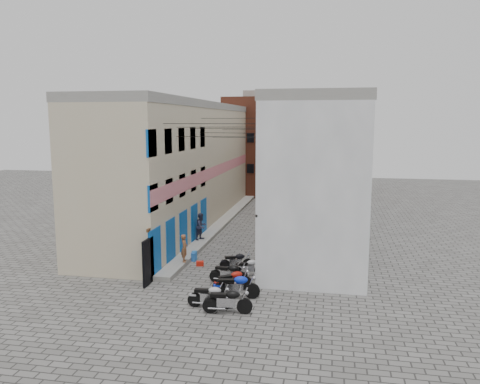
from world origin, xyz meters
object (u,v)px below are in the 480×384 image
Objects in this scene: motorcycle_b at (210,295)px; motorcycle_g at (236,260)px; motorcycle_c at (236,285)px; water_jug_far at (194,255)px; motorcycle_a at (227,299)px; person_a at (184,248)px; motorcycle_e at (229,272)px; water_jug_near at (194,257)px; motorcycle_f at (248,267)px; motorcycle_d at (232,280)px; person_b at (201,226)px; red_crate at (200,263)px.

motorcycle_g is at bearing 177.09° from motorcycle_b.
water_jug_far is at bearing -157.98° from motorcycle_c.
motorcycle_b is at bearing -45.80° from motorcycle_c.
water_jug_far is (-2.59, 6.46, -0.32)m from motorcycle_b.
motorcycle_a is 1.15× the size of motorcycle_g.
motorcycle_e is at bearing -138.84° from person_a.
motorcycle_e is at bearing 175.12° from motorcycle_b.
water_jug_near is 1.01× the size of water_jug_far.
motorcycle_a reaches higher than motorcycle_b.
person_a is (-3.60, 1.00, 0.48)m from motorcycle_f.
motorcycle_f is at bearing 135.80° from motorcycle_d.
motorcycle_a is 11.06m from person_b.
motorcycle_d is (-0.30, 2.41, -0.03)m from motorcycle_a.
motorcycle_e reaches higher than red_crate.
person_b is 3.56m from water_jug_far.
motorcycle_d is (-0.30, 0.79, -0.06)m from motorcycle_c.
motorcycle_c reaches higher than water_jug_near.
motorcycle_c is at bearing -9.57° from motorcycle_g.
motorcycle_g is 2.85m from person_a.
red_crate is at bearing -140.21° from person_b.
motorcycle_c is 9.56m from person_b.
motorcycle_b is 6.63m from water_jug_near.
motorcycle_b is (-0.83, 0.43, -0.03)m from motorcycle_a.
motorcycle_g is (-0.76, 5.56, -0.08)m from motorcycle_a.
person_b is at bearing -166.36° from motorcycle_c.
motorcycle_a is at bearing -28.19° from motorcycle_d.
motorcycle_a is 7.70m from water_jug_far.
person_a is at bearing -169.50° from motorcycle_d.
red_crate is at bearing -134.82° from motorcycle_e.
person_a reaches higher than red_crate.
water_jug_far is (-3.11, 4.49, -0.33)m from motorcycle_d.
motorcycle_b is 3.00m from motorcycle_e.
person_b reaches higher than motorcycle_c.
person_a is 3.87× the size of red_crate.
water_jug_near is (-3.36, 6.55, -0.35)m from motorcycle_a.
water_jug_far is (-0.05, 0.35, -0.00)m from water_jug_near.
motorcycle_c reaches higher than water_jug_far.
person_a reaches higher than water_jug_far.
person_b is 3.64× the size of water_jug_far.
motorcycle_e is 4.13× the size of water_jug_near.
person_b is (-0.40, 4.73, 0.10)m from person_a.
motorcycle_a is at bearing -10.95° from motorcycle_c.
water_jug_near is at bearing -81.59° from water_jug_far.
motorcycle_a is 0.95× the size of motorcycle_c.
water_jug_near is (-2.68, 3.12, -0.32)m from motorcycle_e.
person_b is (-3.97, 8.69, 0.48)m from motorcycle_c.
motorcycle_d is 1.09m from motorcycle_e.
motorcycle_c is 1.21× the size of motorcycle_g.
motorcycle_g reaches higher than red_crate.
motorcycle_g reaches higher than water_jug_near.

